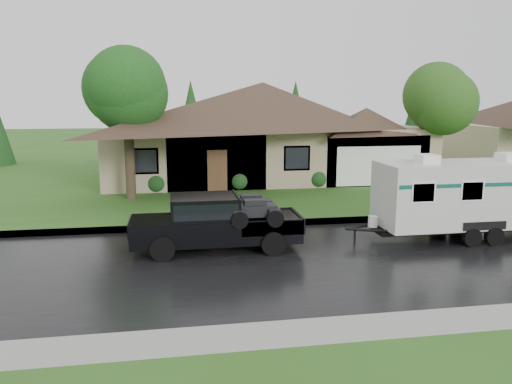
# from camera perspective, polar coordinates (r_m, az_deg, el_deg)

# --- Properties ---
(ground) EXTENTS (140.00, 140.00, 0.00)m
(ground) POSITION_cam_1_polar(r_m,az_deg,el_deg) (17.02, 2.51, -5.71)
(ground) COLOR #30591B
(ground) RESTS_ON ground
(road) EXTENTS (140.00, 8.00, 0.01)m
(road) POSITION_cam_1_polar(r_m,az_deg,el_deg) (15.15, 4.08, -7.78)
(road) COLOR black
(road) RESTS_ON ground
(curb) EXTENTS (140.00, 0.50, 0.15)m
(curb) POSITION_cam_1_polar(r_m,az_deg,el_deg) (19.13, 1.11, -3.63)
(curb) COLOR gray
(curb) RESTS_ON ground
(lawn) EXTENTS (140.00, 26.00, 0.15)m
(lawn) POSITION_cam_1_polar(r_m,az_deg,el_deg) (31.51, -3.14, 2.01)
(lawn) COLOR #30591B
(lawn) RESTS_ON ground
(house_main) EXTENTS (19.44, 10.80, 6.90)m
(house_main) POSITION_cam_1_polar(r_m,az_deg,el_deg) (30.37, 1.39, 8.37)
(house_main) COLOR tan
(house_main) RESTS_ON lawn
(tree_left_green) EXTENTS (4.30, 4.30, 7.11)m
(tree_left_green) POSITION_cam_1_polar(r_m,az_deg,el_deg) (23.77, -14.58, 11.02)
(tree_left_green) COLOR #382B1E
(tree_left_green) RESTS_ON lawn
(tree_right_green) EXTENTS (3.87, 3.87, 6.40)m
(tree_right_green) POSITION_cam_1_polar(r_m,az_deg,el_deg) (29.04, 20.34, 9.59)
(tree_right_green) COLOR #382B1E
(tree_right_green) RESTS_ON lawn
(shrub_row) EXTENTS (13.60, 1.00, 1.00)m
(shrub_row) POSITION_cam_1_polar(r_m,az_deg,el_deg) (26.17, 2.60, 1.52)
(shrub_row) COLOR #143814
(shrub_row) RESTS_ON lawn
(pickup_truck) EXTENTS (5.32, 2.02, 1.77)m
(pickup_truck) POSITION_cam_1_polar(r_m,az_deg,el_deg) (15.96, -4.94, -3.31)
(pickup_truck) COLOR black
(pickup_truck) RESTS_ON ground
(travel_trailer) EXTENTS (6.56, 2.30, 2.94)m
(travel_trailer) POSITION_cam_1_polar(r_m,az_deg,el_deg) (18.67, 23.04, -0.17)
(travel_trailer) COLOR beige
(travel_trailer) RESTS_ON ground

